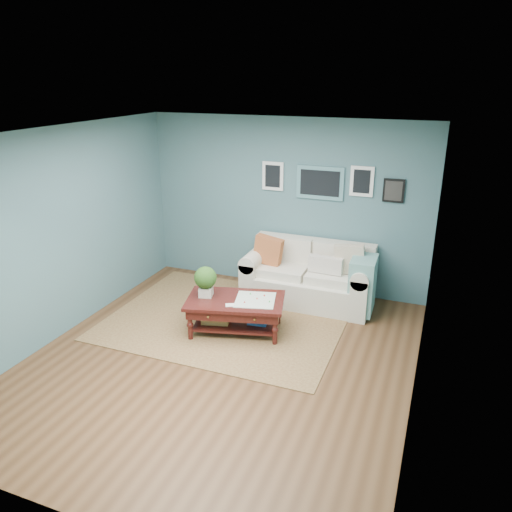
% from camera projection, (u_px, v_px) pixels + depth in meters
% --- Properties ---
extents(room_shell, '(5.00, 5.02, 2.70)m').
position_uv_depth(room_shell, '(221.00, 254.00, 5.67)').
color(room_shell, brown).
rests_on(room_shell, ground).
extents(area_rug, '(3.24, 2.59, 0.01)m').
position_uv_depth(area_rug, '(227.00, 318.00, 7.12)').
color(area_rug, brown).
rests_on(area_rug, ground).
extents(loveseat, '(1.97, 0.89, 1.01)m').
position_uv_depth(loveseat, '(314.00, 277.00, 7.51)').
color(loveseat, silver).
rests_on(loveseat, ground).
extents(coffee_table, '(1.43, 1.05, 0.90)m').
position_uv_depth(coffee_table, '(230.00, 304.00, 6.65)').
color(coffee_table, black).
rests_on(coffee_table, ground).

